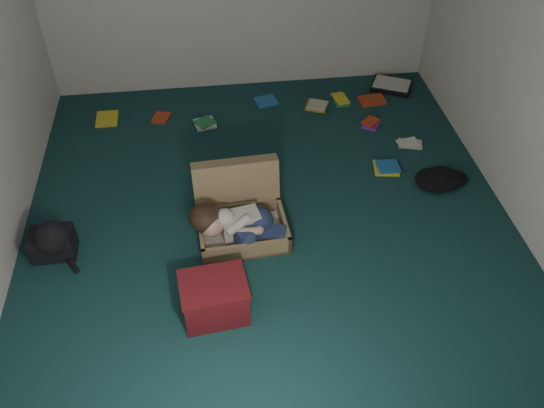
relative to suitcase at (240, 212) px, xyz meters
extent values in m
plane|color=#143939|center=(0.24, 0.00, -0.15)|extent=(4.50, 4.50, 0.00)
plane|color=silver|center=(0.24, -2.25, 1.15)|extent=(4.50, 0.00, 4.50)
cube|color=#967C52|center=(0.01, -0.14, -0.07)|extent=(0.72, 0.53, 0.16)
cube|color=silver|center=(0.01, -0.14, -0.11)|extent=(0.66, 0.47, 0.02)
cube|color=#967C52|center=(-0.01, 0.18, 0.10)|extent=(0.71, 0.25, 0.51)
cube|color=silver|center=(-0.01, -0.16, 0.02)|extent=(0.33, 0.22, 0.22)
sphere|color=tan|center=(-0.23, -0.20, 0.08)|extent=(0.19, 0.19, 0.19)
ellipsoid|color=black|center=(-0.28, -0.15, 0.11)|extent=(0.25, 0.26, 0.22)
ellipsoid|color=navy|center=(0.14, -0.14, 0.02)|extent=(0.23, 0.26, 0.22)
cube|color=navy|center=(0.06, -0.26, 0.01)|extent=(0.29, 0.23, 0.14)
cube|color=navy|center=(0.21, -0.26, -0.02)|extent=(0.26, 0.18, 0.11)
sphere|color=white|center=(0.31, -0.22, -0.04)|extent=(0.11, 0.11, 0.11)
sphere|color=white|center=(0.31, -0.29, -0.05)|extent=(0.10, 0.10, 0.10)
cylinder|color=tan|center=(0.05, -0.29, 0.06)|extent=(0.18, 0.07, 0.07)
cube|color=#5B1217|center=(-0.25, -0.86, -0.01)|extent=(0.47, 0.38, 0.29)
cube|color=#5B1217|center=(-0.25, -0.86, 0.15)|extent=(0.49, 0.40, 0.02)
cube|color=black|center=(1.83, 1.95, -0.13)|extent=(0.52, 0.47, 0.05)
cube|color=white|center=(1.83, 1.95, -0.10)|extent=(0.46, 0.42, 0.01)
cube|color=yellow|center=(-1.22, 1.71, -0.14)|extent=(0.22, 0.17, 0.02)
cube|color=#BF3919|center=(-0.67, 1.66, -0.14)|extent=(0.28, 0.27, 0.02)
cube|color=white|center=(-0.23, 1.49, -0.14)|extent=(0.22, 0.26, 0.02)
cube|color=#1E68A6|center=(0.43, 1.83, -0.14)|extent=(0.24, 0.27, 0.02)
cube|color=orange|center=(0.95, 1.67, -0.14)|extent=(0.28, 0.26, 0.02)
cube|color=#228043|center=(1.23, 1.76, -0.14)|extent=(0.24, 0.19, 0.02)
cube|color=purple|center=(1.43, 1.27, -0.14)|extent=(0.28, 0.27, 0.02)
cube|color=beige|center=(1.72, 0.90, -0.14)|extent=(0.21, 0.25, 0.02)
cube|color=yellow|center=(1.39, 0.57, -0.14)|extent=(0.25, 0.27, 0.02)
cube|color=#BF3919|center=(1.55, 1.70, -0.14)|extent=(0.28, 0.25, 0.02)
camera|label=1|loc=(-0.18, -3.39, 3.16)|focal=38.00mm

